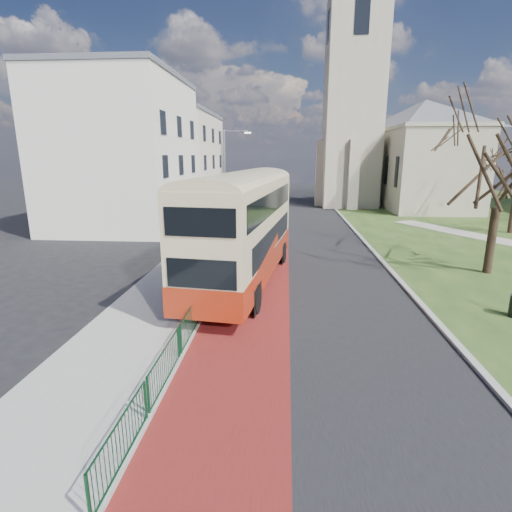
# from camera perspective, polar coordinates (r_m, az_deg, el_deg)

# --- Properties ---
(ground) EXTENTS (160.00, 160.00, 0.00)m
(ground) POSITION_cam_1_polar(r_m,az_deg,el_deg) (14.67, 2.84, -10.94)
(ground) COLOR black
(ground) RESTS_ON ground
(road_carriageway) EXTENTS (9.00, 120.00, 0.01)m
(road_carriageway) POSITION_cam_1_polar(r_m,az_deg,el_deg) (33.88, 6.31, 3.52)
(road_carriageway) COLOR black
(road_carriageway) RESTS_ON ground
(bus_lane) EXTENTS (3.40, 120.00, 0.01)m
(bus_lane) POSITION_cam_1_polar(r_m,az_deg,el_deg) (33.89, 1.73, 3.61)
(bus_lane) COLOR #591414
(bus_lane) RESTS_ON ground
(pavement_west) EXTENTS (4.00, 120.00, 0.12)m
(pavement_west) POSITION_cam_1_polar(r_m,az_deg,el_deg) (34.26, -4.64, 3.77)
(pavement_west) COLOR gray
(pavement_west) RESTS_ON ground
(kerb_west) EXTENTS (0.25, 120.00, 0.13)m
(kerb_west) POSITION_cam_1_polar(r_m,az_deg,el_deg) (34.01, -1.31, 3.75)
(kerb_west) COLOR #999993
(kerb_west) RESTS_ON ground
(kerb_east) EXTENTS (0.25, 80.00, 0.13)m
(kerb_east) POSITION_cam_1_polar(r_m,az_deg,el_deg) (36.29, 13.50, 4.02)
(kerb_east) COLOR #999993
(kerb_east) RESTS_ON ground
(pedestrian_railing) EXTENTS (0.07, 24.00, 1.12)m
(pedestrian_railing) POSITION_cam_1_polar(r_m,az_deg,el_deg) (18.48, -6.00, -3.77)
(pedestrian_railing) COLOR #0D3A1F
(pedestrian_railing) RESTS_ON ground
(gothic_church) EXTENTS (16.38, 18.00, 40.00)m
(gothic_church) POSITION_cam_1_polar(r_m,az_deg,el_deg) (53.18, 18.91, 20.94)
(gothic_church) COLOR gray
(gothic_church) RESTS_ON ground
(street_block_near) EXTENTS (10.30, 14.30, 13.00)m
(street_block_near) POSITION_cam_1_polar(r_m,az_deg,el_deg) (38.07, -18.28, 13.93)
(street_block_near) COLOR silver
(street_block_near) RESTS_ON ground
(street_block_far) EXTENTS (10.30, 16.30, 11.50)m
(street_block_far) POSITION_cam_1_polar(r_m,az_deg,el_deg) (53.24, -11.57, 13.41)
(street_block_far) COLOR beige
(street_block_far) RESTS_ON ground
(streetlamp) EXTENTS (2.13, 0.18, 8.00)m
(streetlamp) POSITION_cam_1_polar(r_m,az_deg,el_deg) (31.67, -4.19, 11.20)
(streetlamp) COLOR gray
(streetlamp) RESTS_ON pavement_west
(bus) EXTENTS (4.47, 12.87, 5.27)m
(bus) POSITION_cam_1_polar(r_m,az_deg,el_deg) (19.44, -1.78, 4.65)
(bus) COLOR maroon
(bus) RESTS_ON ground
(winter_tree_near) EXTENTS (7.73, 7.73, 9.15)m
(winter_tree_near) POSITION_cam_1_polar(r_m,az_deg,el_deg) (24.28, 31.95, 12.46)
(winter_tree_near) COLOR black
(winter_tree_near) RESTS_ON grass_green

